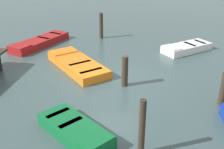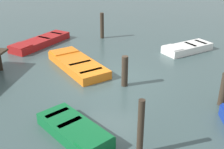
% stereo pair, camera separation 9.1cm
% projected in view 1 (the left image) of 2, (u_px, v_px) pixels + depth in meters
% --- Properties ---
extents(ground_plane, '(80.00, 80.00, 0.00)m').
position_uv_depth(ground_plane, '(112.00, 82.00, 12.50)').
color(ground_plane, '#384C4C').
extents(rowboat_orange, '(4.03, 3.66, 0.46)m').
position_uv_depth(rowboat_orange, '(77.00, 64.00, 13.81)').
color(rowboat_orange, orange).
rests_on(rowboat_orange, ground_plane).
extents(rowboat_white, '(2.69, 3.05, 0.46)m').
position_uv_depth(rowboat_white, '(186.00, 48.00, 16.04)').
color(rowboat_white, silver).
rests_on(rowboat_white, ground_plane).
extents(rowboat_green, '(2.65, 2.78, 0.46)m').
position_uv_depth(rowboat_green, '(75.00, 130.00, 8.83)').
color(rowboat_green, '#0F602D').
rests_on(rowboat_green, ground_plane).
extents(rowboat_red, '(4.23, 2.76, 0.46)m').
position_uv_depth(rowboat_red, '(40.00, 42.00, 16.99)').
color(rowboat_red, maroon).
rests_on(rowboat_red, ground_plane).
extents(mooring_piling_mid_right, '(0.27, 0.27, 1.35)m').
position_uv_depth(mooring_piling_mid_right, '(125.00, 71.00, 11.88)').
color(mooring_piling_mid_right, '#33281E').
rests_on(mooring_piling_mid_right, ground_plane).
extents(mooring_piling_center, '(0.27, 0.27, 1.30)m').
position_uv_depth(mooring_piling_center, '(224.00, 89.00, 10.44)').
color(mooring_piling_center, '#33281E').
rests_on(mooring_piling_center, ground_plane).
extents(mooring_piling_far_right, '(0.19, 0.19, 1.80)m').
position_uv_depth(mooring_piling_far_right, '(142.00, 128.00, 7.77)').
color(mooring_piling_far_right, '#33281E').
rests_on(mooring_piling_far_right, ground_plane).
extents(mooring_piling_mid_left, '(0.24, 0.24, 1.66)m').
position_uv_depth(mooring_piling_mid_left, '(101.00, 26.00, 18.13)').
color(mooring_piling_mid_left, '#33281E').
rests_on(mooring_piling_mid_left, ground_plane).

